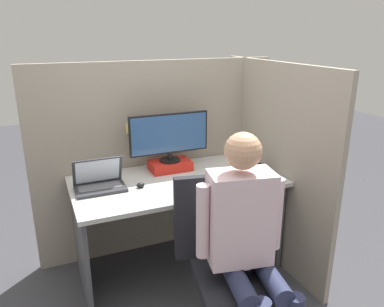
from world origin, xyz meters
The scene contains 12 objects.
ground_plane centered at (0.00, 0.00, 0.00)m, with size 12.00×12.00×0.00m, color #3D3D42.
cubicle_panel_back centered at (0.00, 0.79, 0.78)m, with size 1.99×0.05×1.55m.
cubicle_panel_right centered at (0.77, 0.31, 0.78)m, with size 0.04×1.42×1.55m.
desk centered at (0.00, 0.38, 0.56)m, with size 1.49×0.76×0.74m.
paper_box centered at (0.02, 0.59, 0.78)m, with size 0.31×0.20×0.07m.
monitor centered at (0.02, 0.59, 1.01)m, with size 0.62×0.16×0.37m.
laptop centered at (-0.54, 0.43, 0.78)m, with size 0.33×0.21×0.22m.
mouse centered at (-0.28, 0.34, 0.76)m, with size 0.06×0.04×0.04m.
stapler centered at (0.64, 0.30, 0.77)m, with size 0.04×0.14×0.06m.
carrot_toy centered at (0.08, 0.19, 0.76)m, with size 0.04×0.12×0.04m.
office_chair centered at (0.03, -0.33, 0.49)m, with size 0.55×0.60×0.97m.
person centered at (0.06, -0.49, 0.74)m, with size 0.47×0.50×1.28m.
Camera 1 is at (-0.89, -1.97, 1.76)m, focal length 35.00 mm.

